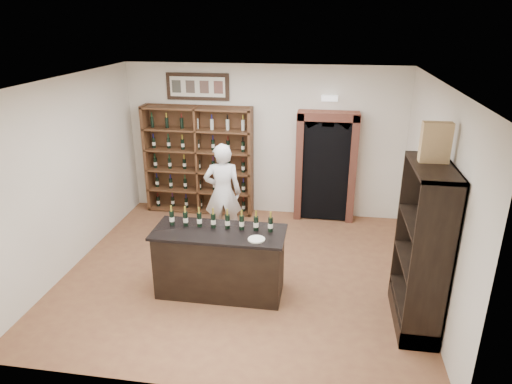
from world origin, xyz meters
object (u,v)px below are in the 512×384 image
tasting_counter (220,262)px  wine_crate (436,142)px  shopkeeper (223,193)px  side_cabinet (421,273)px  wine_shelf (199,160)px  counter_bottle_0 (172,218)px

tasting_counter → wine_crate: 3.33m
shopkeeper → side_cabinet: bearing=136.2°
wine_shelf → shopkeeper: wine_shelf is taller
tasting_counter → side_cabinet: side_cabinet is taller
side_cabinet → wine_crate: 1.69m
counter_bottle_0 → side_cabinet: bearing=-6.6°
tasting_counter → shopkeeper: bearing=101.1°
counter_bottle_0 → wine_shelf: bearing=97.6°
wine_shelf → tasting_counter: wine_shelf is taller
counter_bottle_0 → shopkeeper: shopkeeper is taller
side_cabinet → shopkeeper: side_cabinet is taller
shopkeeper → wine_crate: bearing=137.8°
tasting_counter → counter_bottle_0: size_ratio=6.27×
wine_shelf → side_cabinet: size_ratio=1.00×
wine_crate → shopkeeper: bearing=147.5°
shopkeeper → wine_shelf: bearing=-69.2°
wine_shelf → wine_crate: (3.80, -3.10, 1.34)m
counter_bottle_0 → tasting_counter: bearing=-7.9°
tasting_counter → side_cabinet: size_ratio=0.85×
tasting_counter → wine_crate: bearing=-3.5°
side_cabinet → shopkeeper: bearing=147.0°
side_cabinet → wine_crate: bearing=100.0°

